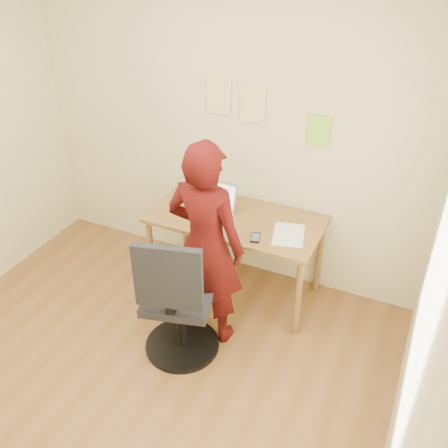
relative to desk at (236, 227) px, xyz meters
The scene contains 10 objects.
room 1.57m from the desk, 101.25° to the right, with size 3.58×3.58×2.78m.
desk is the anchor object (origin of this frame).
laptop 0.25m from the desk, behind, with size 0.37×0.33×0.25m.
paper_sheet 0.48m from the desk, ahead, with size 0.23×0.33×0.00m, color white.
phone 0.34m from the desk, 39.71° to the right, with size 0.10×0.15×0.01m.
wall_note_left 1.06m from the desk, 131.47° to the left, with size 0.21×0.00×0.30m, color #DDD784.
wall_note_mid 0.98m from the desk, 93.92° to the left, with size 0.21×0.00×0.30m, color #DDD784.
wall_note_right 1.01m from the desk, 34.91° to the left, with size 0.18×0.00×0.24m, color #90DC31.
office_chair 0.89m from the desk, 94.72° to the right, with size 0.58×0.60×1.09m.
person 0.58m from the desk, 89.52° to the right, with size 0.59×0.39×1.63m, color #3D0A08.
Camera 1 is at (1.63, -1.79, 2.85)m, focal length 40.00 mm.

